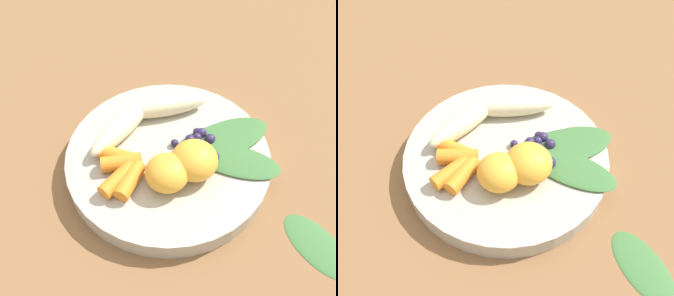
% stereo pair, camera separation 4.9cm
% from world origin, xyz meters
% --- Properties ---
extents(ground_plane, '(2.40, 2.40, 0.00)m').
position_xyz_m(ground_plane, '(0.00, 0.00, 0.00)').
color(ground_plane, brown).
extents(bowl, '(0.26, 0.26, 0.03)m').
position_xyz_m(bowl, '(0.00, 0.00, 0.01)').
color(bowl, '#B2AD9E').
rests_on(bowl, ground_plane).
extents(banana_peeled_left, '(0.03, 0.11, 0.03)m').
position_xyz_m(banana_peeled_left, '(-0.07, -0.01, 0.04)').
color(banana_peeled_left, beige).
rests_on(banana_peeled_left, bowl).
extents(banana_peeled_right, '(0.10, 0.10, 0.03)m').
position_xyz_m(banana_peeled_right, '(-0.04, 0.06, 0.04)').
color(banana_peeled_right, beige).
rests_on(banana_peeled_right, bowl).
extents(orange_segment_near, '(0.06, 0.06, 0.04)m').
position_xyz_m(orange_segment_near, '(0.04, -0.01, 0.05)').
color(orange_segment_near, '#F4A833').
rests_on(orange_segment_near, bowl).
extents(orange_segment_far, '(0.05, 0.05, 0.04)m').
position_xyz_m(orange_segment_far, '(0.02, -0.04, 0.05)').
color(orange_segment_far, '#F4A833').
rests_on(orange_segment_far, bowl).
extents(carrot_front, '(0.05, 0.03, 0.02)m').
position_xyz_m(carrot_front, '(-0.05, -0.04, 0.04)').
color(carrot_front, orange).
rests_on(carrot_front, bowl).
extents(carrot_mid_left, '(0.05, 0.05, 0.02)m').
position_xyz_m(carrot_mid_left, '(-0.03, -0.05, 0.04)').
color(carrot_mid_left, orange).
rests_on(carrot_mid_left, bowl).
extents(carrot_mid_right, '(0.02, 0.05, 0.02)m').
position_xyz_m(carrot_mid_right, '(-0.02, -0.07, 0.04)').
color(carrot_mid_right, orange).
rests_on(carrot_mid_right, bowl).
extents(carrot_rear, '(0.03, 0.05, 0.02)m').
position_xyz_m(carrot_rear, '(-0.01, -0.06, 0.04)').
color(carrot_rear, orange).
rests_on(carrot_rear, bowl).
extents(blueberry_pile, '(0.06, 0.05, 0.02)m').
position_xyz_m(blueberry_pile, '(0.03, 0.03, 0.03)').
color(blueberry_pile, '#2D234C').
rests_on(blueberry_pile, bowl).
extents(coconut_shred_patch, '(0.04, 0.04, 0.00)m').
position_xyz_m(coconut_shred_patch, '(0.04, 0.06, 0.03)').
color(coconut_shred_patch, white).
rests_on(coconut_shred_patch, bowl).
extents(kale_leaf_left, '(0.12, 0.08, 0.00)m').
position_xyz_m(kale_leaf_left, '(0.08, 0.03, 0.03)').
color(kale_leaf_left, '#3D7038').
rests_on(kale_leaf_left, bowl).
extents(kale_leaf_right, '(0.12, 0.15, 0.00)m').
position_xyz_m(kale_leaf_right, '(0.05, 0.05, 0.03)').
color(kale_leaf_right, '#3D7038').
rests_on(kale_leaf_right, bowl).
extents(kale_leaf_stray, '(0.11, 0.08, 0.01)m').
position_xyz_m(kale_leaf_stray, '(0.20, 0.00, 0.00)').
color(kale_leaf_stray, '#3D7038').
rests_on(kale_leaf_stray, ground_plane).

